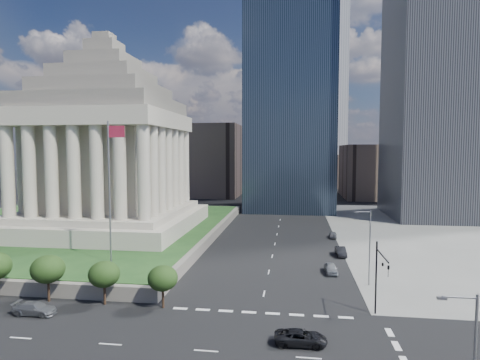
% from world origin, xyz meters
% --- Properties ---
extents(ground, '(500.00, 500.00, 0.00)m').
position_xyz_m(ground, '(0.00, 100.00, 0.00)').
color(ground, black).
rests_on(ground, ground).
extents(plaza_terrace, '(66.00, 70.00, 1.80)m').
position_xyz_m(plaza_terrace, '(-45.00, 50.00, 0.90)').
color(plaza_terrace, '#676258').
rests_on(plaza_terrace, ground).
extents(plaza_lawn, '(64.00, 68.00, 0.10)m').
position_xyz_m(plaza_lawn, '(-45.00, 50.00, 1.85)').
color(plaza_lawn, '#1C3D19').
rests_on(plaza_lawn, plaza_terrace).
extents(war_memorial, '(34.00, 34.00, 39.00)m').
position_xyz_m(war_memorial, '(-34.00, 48.00, 21.40)').
color(war_memorial, '#AFA493').
rests_on(war_memorial, plaza_lawn).
extents(flagpole, '(2.52, 0.24, 20.00)m').
position_xyz_m(flagpole, '(-21.83, 24.00, 13.11)').
color(flagpole, slate).
rests_on(flagpole, plaza_lawn).
extents(midrise_glass, '(26.00, 26.00, 60.00)m').
position_xyz_m(midrise_glass, '(2.00, 95.00, 30.00)').
color(midrise_glass, black).
rests_on(midrise_glass, ground).
extents(skyscraper_tall, '(40.00, 40.00, 190.00)m').
position_xyz_m(skyscraper_tall, '(8.00, 185.00, 95.00)').
color(skyscraper_tall, gray).
rests_on(skyscraper_tall, ground).
extents(highrise_ne, '(26.00, 28.00, 100.00)m').
position_xyz_m(highrise_ne, '(42.00, 85.00, 50.00)').
color(highrise_ne, black).
rests_on(highrise_ne, ground).
extents(building_filler_ne, '(20.00, 30.00, 20.00)m').
position_xyz_m(building_filler_ne, '(32.00, 130.00, 10.00)').
color(building_filler_ne, '#503E37').
rests_on(building_filler_ne, ground).
extents(building_filler_nw, '(24.00, 30.00, 28.00)m').
position_xyz_m(building_filler_nw, '(-30.00, 130.00, 14.00)').
color(building_filler_nw, '#503E37').
rests_on(building_filler_nw, ground).
extents(traffic_signal_ne, '(0.30, 5.74, 8.00)m').
position_xyz_m(traffic_signal_ne, '(12.50, 13.70, 5.25)').
color(traffic_signal_ne, black).
rests_on(traffic_signal_ne, ground).
extents(street_lamp_north, '(2.13, 0.22, 10.00)m').
position_xyz_m(street_lamp_north, '(13.33, 25.00, 5.66)').
color(street_lamp_north, slate).
rests_on(street_lamp_north, ground).
extents(pickup_truck, '(4.89, 2.37, 1.34)m').
position_xyz_m(pickup_truck, '(4.34, 7.32, 0.67)').
color(pickup_truck, black).
rests_on(pickup_truck, ground).
extents(suv_grey, '(4.71, 1.92, 1.37)m').
position_xyz_m(suv_grey, '(-24.16, 10.23, 0.68)').
color(suv_grey, '#515458').
rests_on(suv_grey, ground).
extents(parked_sedan_near, '(4.27, 1.89, 1.43)m').
position_xyz_m(parked_sedan_near, '(9.00, 29.71, 0.71)').
color(parked_sedan_near, gray).
rests_on(parked_sedan_near, ground).
extents(parked_sedan_mid, '(4.50, 1.70, 1.47)m').
position_xyz_m(parked_sedan_mid, '(11.50, 39.78, 0.73)').
color(parked_sedan_mid, black).
rests_on(parked_sedan_mid, ground).
extents(parked_sedan_far, '(1.76, 3.72, 1.23)m').
position_xyz_m(parked_sedan_far, '(11.50, 53.90, 0.61)').
color(parked_sedan_far, '#505257').
rests_on(parked_sedan_far, ground).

